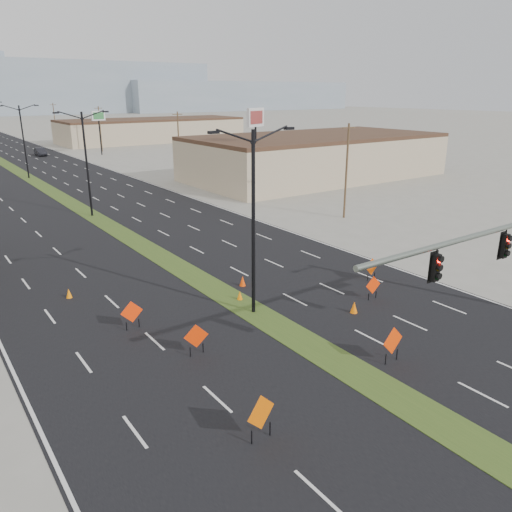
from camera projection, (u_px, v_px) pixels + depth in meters
ground at (437, 422)px, 18.71m from camera, size 600.00×600.00×0.00m
building_se_near at (315, 158)px, 71.38m from camera, size 36.00×18.00×5.50m
building_se_far at (152, 131)px, 123.99m from camera, size 44.00×16.00×5.00m
mesa_center at (7, 87)px, 268.63m from camera, size 220.00×50.00×28.00m
mesa_east at (235, 96)px, 339.38m from camera, size 160.00×50.00×18.00m
streetlight_0 at (253, 218)px, 26.30m from camera, size 5.15×0.24×10.02m
streetlight_1 at (86, 161)px, 47.99m from camera, size 5.15×0.24×10.02m
streetlight_2 at (24, 139)px, 69.67m from camera, size 5.15×0.24×10.02m
utility_pole_0 at (346, 170)px, 47.59m from camera, size 1.60×0.20×9.00m
utility_pole_1 at (179, 141)px, 74.70m from camera, size 1.60×0.20×9.00m
utility_pole_2 at (100, 128)px, 101.81m from camera, size 1.60×0.20×9.00m
utility_pole_3 at (55, 120)px, 128.91m from camera, size 1.60×0.20×9.00m
car_mid at (40, 152)px, 96.10m from camera, size 1.63×4.50×1.48m
construction_sign_0 at (261, 414)px, 17.40m from camera, size 1.35×0.35×1.84m
construction_sign_1 at (132, 313)px, 25.73m from camera, size 1.18×0.11×1.57m
construction_sign_2 at (196, 337)px, 23.19m from camera, size 1.15×0.32×1.57m
construction_sign_3 at (393, 342)px, 22.50m from camera, size 1.33×0.11×1.77m
construction_sign_4 at (372, 267)px, 32.48m from camera, size 1.14×0.09×1.51m
construction_sign_5 at (373, 286)px, 29.47m from camera, size 1.10×0.12×1.47m
cone_0 at (240, 295)px, 29.54m from camera, size 0.47×0.47×0.59m
cone_1 at (354, 307)px, 27.80m from camera, size 0.44×0.44×0.69m
cone_2 at (243, 281)px, 31.67m from camera, size 0.44×0.44×0.67m
cone_3 at (69, 293)px, 29.84m from camera, size 0.39×0.39×0.59m
pole_sign_east_near at (256, 124)px, 59.55m from camera, size 3.15×1.52×9.95m
pole_sign_east_far at (99, 120)px, 95.67m from camera, size 2.72×0.75×8.29m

